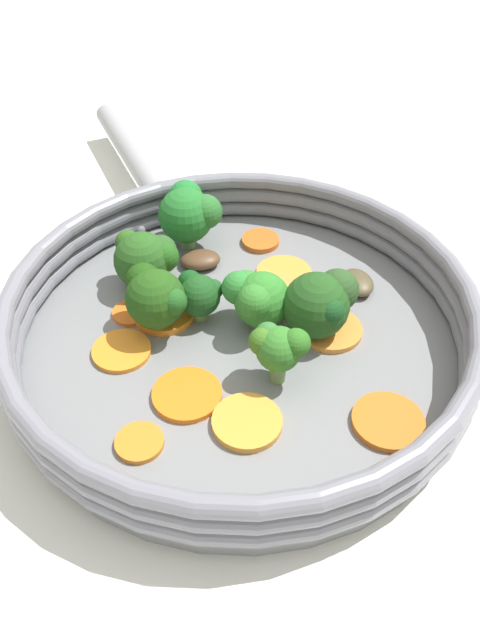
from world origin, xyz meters
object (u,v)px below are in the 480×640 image
Objects in this scene: carrot_slice_4 at (139,442)px; broccoli_floret_3 at (256,297)px; broccoli_floret_5 at (320,301)px; carrot_slice_6 at (187,394)px; skillet at (240,343)px; carrot_slice_5 at (276,295)px; mushroom_piece_0 at (200,260)px; carrot_slice_9 at (164,313)px; carrot_slice_0 at (331,332)px; broccoli_floret_0 at (199,294)px; broccoli_floret_1 at (155,296)px; mushroom_piece_1 at (357,282)px; carrot_slice_8 at (388,421)px; broccoli_floret_6 at (146,258)px; carrot_slice_2 at (284,274)px; carrot_slice_3 at (122,351)px; broccoli_floret_2 at (278,347)px; carrot_slice_1 at (260,241)px; broccoli_floret_4 at (188,211)px; carrot_slice_10 at (247,422)px.

broccoli_floret_3 is at bearing 142.86° from carrot_slice_4.
carrot_slice_6 is at bearing -57.87° from broccoli_floret_5.
skillet is 6.78× the size of carrot_slice_5.
mushroom_piece_0 is (-0.14, 0.01, 0.00)m from carrot_slice_6.
carrot_slice_9 is at bearing -167.49° from carrot_slice_6.
carrot_slice_0 is 0.84× the size of broccoli_floret_5.
mushroom_piece_0 reaches higher than carrot_slice_0.
broccoli_floret_1 is at bearing -68.75° from broccoli_floret_0.
broccoli_floret_0 reaches higher than mushroom_piece_1.
carrot_slice_5 is (-0.04, -0.04, 0.00)m from carrot_slice_0.
mushroom_piece_0 reaches higher than carrot_slice_8.
skillet is 0.10m from broccoli_floret_6.
broccoli_floret_6 is 1.55× the size of mushroom_piece_0.
broccoli_floret_0 is at bearing 45.27° from broccoli_floret_6.
carrot_slice_2 is 0.88× the size of broccoli_floret_6.
broccoli_floret_2 is (0.03, 0.11, 0.03)m from carrot_slice_3.
carrot_slice_2 reaches higher than skillet.
carrot_slice_1 is at bearing 149.96° from broccoli_floret_0.
carrot_slice_8 is 0.10m from broccoli_floret_5.
broccoli_floret_0 is at bearing -102.48° from broccoli_floret_5.
broccoli_floret_6 reaches higher than carrot_slice_1.
broccoli_floret_5 reaches higher than carrot_slice_8.
broccoli_floret_6 is (-0.06, -0.13, 0.02)m from carrot_slice_0.
carrot_slice_6 and carrot_slice_8 have the same top height.
carrot_slice_5 is at bearing 52.29° from mushroom_piece_0.
broccoli_floret_3 is 0.88× the size of broccoli_floret_5.
mushroom_piece_0 reaches higher than skillet.
skillet is 0.07m from carrot_slice_6.
carrot_slice_8 is 0.08m from broccoli_floret_2.
carrot_slice_0 and carrot_slice_2 have the same top height.
mushroom_piece_1 is (0.02, 0.06, 0.00)m from carrot_slice_2.
broccoli_floret_5 is at bearing 79.51° from carrot_slice_9.
carrot_slice_9 is at bearing 18.84° from broccoli_floret_6.
broccoli_floret_4 is (-0.10, -0.05, 0.01)m from broccoli_floret_3.
carrot_slice_9 is (-0.12, 0.01, 0.00)m from carrot_slice_4.
broccoli_floret_1 reaches higher than carrot_slice_8.
carrot_slice_6 is 0.08m from broccoli_floret_1.
carrot_slice_9 is at bearing -24.96° from mushroom_piece_0.
mushroom_piece_1 reaches higher than carrot_slice_5.
carrot_slice_4 is 0.11m from broccoli_floret_2.
carrot_slice_8 is 0.09m from carrot_slice_10.
broccoli_floret_5 is (-0.06, 0.09, 0.03)m from carrot_slice_6.
carrot_slice_10 is at bearing 51.11° from carrot_slice_3.
carrot_slice_3 is at bearing -57.19° from carrot_slice_2.
broccoli_floret_2 is at bearing 37.86° from broccoli_floret_0.
mushroom_piece_1 is at bearing 131.11° from carrot_slice_4.
carrot_slice_3 is at bearing -167.53° from carrot_slice_4.
broccoli_floret_1 is at bearing 175.97° from carrot_slice_4.
broccoli_floret_2 is at bearing 74.40° from carrot_slice_3.
carrot_slice_9 is 0.10m from broccoli_floret_4.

